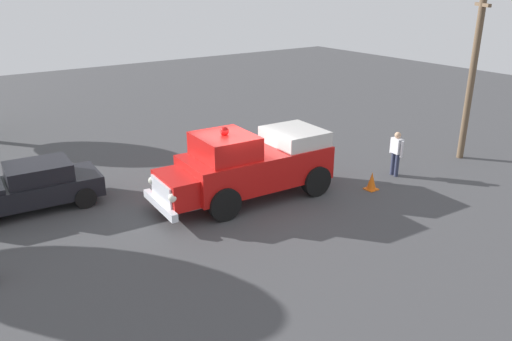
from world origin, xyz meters
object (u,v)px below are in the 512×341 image
(classic_hot_rod, at_px, (29,187))
(utility_pole, at_px, (472,74))
(traffic_cone, at_px, (372,181))
(vintage_fire_truck, at_px, (250,164))
(spectator_standing, at_px, (396,151))

(classic_hot_rod, height_order, utility_pole, utility_pole)
(utility_pole, distance_m, traffic_cone, 6.34)
(vintage_fire_truck, bearing_deg, spectator_standing, -104.01)
(utility_pole, relative_size, traffic_cone, 10.34)
(vintage_fire_truck, relative_size, utility_pole, 0.92)
(classic_hot_rod, distance_m, utility_pole, 16.48)
(vintage_fire_truck, xyz_separation_m, utility_pole, (-1.58, -9.35, 2.23))
(utility_pole, bearing_deg, spectator_standing, 87.05)
(vintage_fire_truck, distance_m, spectator_standing, 5.72)
(classic_hot_rod, bearing_deg, spectator_standing, -111.77)
(vintage_fire_truck, height_order, utility_pole, utility_pole)
(classic_hot_rod, relative_size, traffic_cone, 7.04)
(classic_hot_rod, bearing_deg, vintage_fire_truck, -118.13)
(classic_hot_rod, bearing_deg, utility_pole, -107.44)
(traffic_cone, bearing_deg, classic_hot_rod, 62.81)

